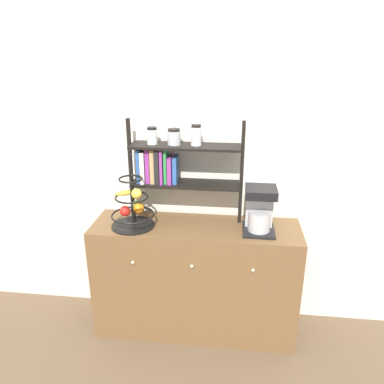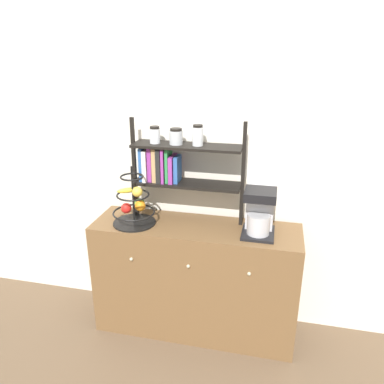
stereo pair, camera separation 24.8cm
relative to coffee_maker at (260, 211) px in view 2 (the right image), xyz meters
name	(u,v)px [view 2 (the right image)]	position (x,y,z in m)	size (l,w,h in m)	color
ground_plane	(189,345)	(-0.42, -0.21, -1.00)	(12.00, 12.00, 0.00)	brown
wall_back	(204,152)	(-0.42, 0.26, 0.30)	(7.00, 0.05, 2.60)	silver
sideboard	(195,279)	(-0.42, 0.00, -0.58)	(1.43, 0.44, 0.84)	brown
coffee_maker	(260,211)	(0.00, 0.00, 0.00)	(0.21, 0.24, 0.31)	black
fruit_stand	(134,205)	(-0.85, -0.04, -0.02)	(0.30, 0.30, 0.41)	black
shelf_hutch	(173,162)	(-0.61, 0.10, 0.27)	(0.78, 0.20, 0.71)	black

